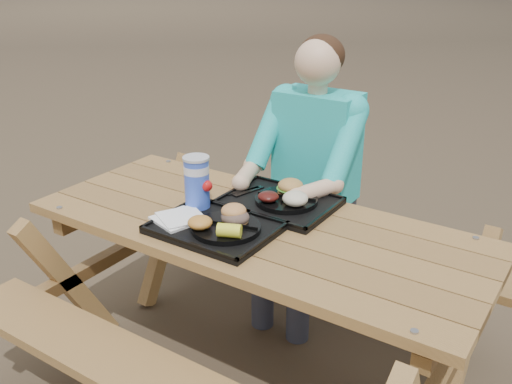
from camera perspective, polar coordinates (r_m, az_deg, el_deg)
The scene contains 18 objects.
ground at distance 2.64m, azimuth -0.00°, elevation -17.86°, with size 60.00×60.00×0.00m, color #999999.
picnic_table at distance 2.41m, azimuth -0.00°, elevation -11.11°, with size 1.80×1.49×0.75m, color #999999, non-canonical shape.
tray_near at distance 2.16m, azimuth -4.08°, elevation -3.64°, with size 0.45×0.35×0.02m, color black.
tray_far at distance 2.37m, azimuth 2.30°, elevation -1.15°, with size 0.45×0.35×0.02m, color black.
plate_near at distance 2.12m, azimuth -3.00°, elevation -3.58°, with size 0.26×0.26×0.02m, color black.
plate_far at distance 2.35m, azimuth 3.06°, elevation -0.78°, with size 0.26×0.26×0.02m, color black.
napkin_stack at distance 2.22m, azimuth -7.84°, elevation -2.60°, with size 0.17×0.17×0.02m, color white.
soda_cup at distance 2.29m, azimuth -5.93°, elevation 0.88°, with size 0.10×0.10×0.20m, color blue.
condiment_bbq at distance 2.24m, azimuth -2.20°, elevation -2.01°, with size 0.04×0.04×0.03m, color black.
condiment_mustard at distance 2.22m, azimuth -1.01°, elevation -2.19°, with size 0.04×0.04×0.03m, color orange.
sandwich at distance 2.12m, azimuth -2.10°, elevation -1.77°, with size 0.10×0.10×0.10m, color #D18849, non-canonical shape.
mac_cheese at distance 2.09m, azimuth -5.63°, elevation -3.04°, with size 0.09×0.09×0.05m, color gold.
corn_cob at distance 2.02m, azimuth -2.69°, elevation -3.87°, with size 0.08×0.08×0.05m, color #FFFD35, non-canonical shape.
cutlery_far at distance 2.45m, azimuth -0.76°, elevation 0.08°, with size 0.03×0.16×0.01m, color black.
burger at distance 2.37m, azimuth 3.48°, elevation 0.94°, with size 0.11×0.11×0.10m, color #BA8541, non-canonical shape.
baked_beans at distance 2.31m, azimuth 1.24°, elevation -0.46°, with size 0.09×0.09×0.04m, color #46110E.
potato_salad at distance 2.27m, azimuth 3.95°, elevation -0.65°, with size 0.10×0.10×0.06m, color beige.
diner at distance 2.81m, azimuth 5.75°, elevation 0.06°, with size 0.48×0.84×1.28m, color #1CC7B5, non-canonical shape.
Camera 1 is at (1.10, -1.67, 1.73)m, focal length 40.00 mm.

